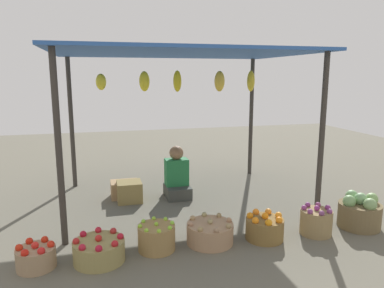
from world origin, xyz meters
The scene contains 12 objects.
ground_plane centered at (0.00, 0.00, 0.00)m, with size 14.00×14.00×0.00m, color #625F51.
market_stall_structure centered at (0.00, 0.00, 1.99)m, with size 3.42×2.47×2.14m.
vendor_person centered at (-0.04, 0.15, 0.30)m, with size 0.36×0.44×0.78m.
basket_red_tomatoes centered at (-1.79, -1.54, 0.11)m, with size 0.37×0.37×0.26m.
basket_red_apples centered at (-1.20, -1.56, 0.11)m, with size 0.50×0.50×0.28m.
basket_limes centered at (-0.61, -1.47, 0.14)m, with size 0.39×0.39×0.31m.
basket_potatoes centered at (-0.02, -1.46, 0.12)m, with size 0.51×0.51×0.28m.
basket_oranges centered at (0.60, -1.52, 0.13)m, with size 0.42×0.42×0.31m.
basket_purple_onions centered at (1.24, -1.55, 0.15)m, with size 0.36×0.36×0.34m.
basket_cabbages centered at (1.86, -1.51, 0.18)m, with size 0.50×0.50×0.43m.
wooden_crate_near_vendor centered at (-0.81, 0.32, 0.12)m, with size 0.41×0.32×0.25m, color #A48057.
wooden_crate_stacked_rear centered at (-0.75, 0.11, 0.15)m, with size 0.35×0.34×0.29m, color olive.
Camera 1 is at (-1.16, -5.01, 1.82)m, focal length 33.97 mm.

